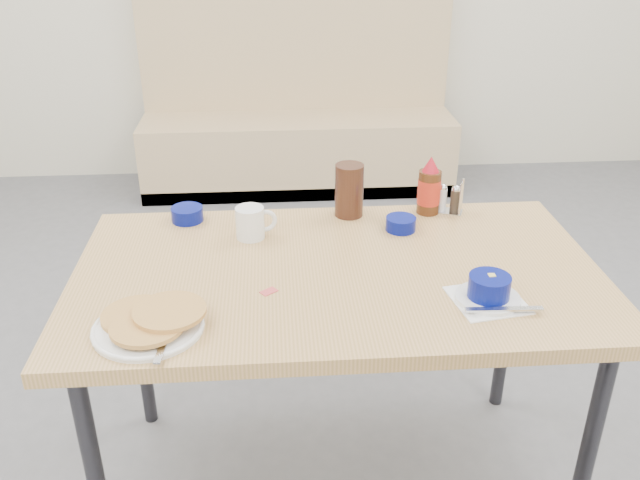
{
  "coord_description": "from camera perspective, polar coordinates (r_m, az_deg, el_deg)",
  "views": [
    {
      "loc": [
        -0.16,
        -1.32,
        1.64
      ],
      "look_at": [
        -0.04,
        0.3,
        0.82
      ],
      "focal_mm": 38.0,
      "sensor_mm": 36.0,
      "label": 1
    }
  ],
  "objects": [
    {
      "name": "grits_setting",
      "position": [
        1.7,
        14.04,
        -4.15
      ],
      "size": [
        0.21,
        0.19,
        0.07
      ],
      "rotation": [
        0.0,
        0.0,
        0.17
      ],
      "color": "white",
      "rests_on": "dining_table"
    },
    {
      "name": "condiment_caddy",
      "position": [
        2.16,
        10.76,
        3.27
      ],
      "size": [
        0.1,
        0.08,
        0.11
      ],
      "rotation": [
        0.0,
        0.0,
        -0.39
      ],
      "color": "silver",
      "rests_on": "dining_table"
    },
    {
      "name": "creamer_bowl",
      "position": [
        2.1,
        -11.12,
        2.14
      ],
      "size": [
        0.1,
        0.1,
        0.04
      ],
      "rotation": [
        0.0,
        0.0,
        -0.03
      ],
      "color": "#040E6B",
      "rests_on": "dining_table"
    },
    {
      "name": "amber_tumbler",
      "position": [
        2.08,
        2.47,
        4.21
      ],
      "size": [
        0.11,
        0.11,
        0.17
      ],
      "primitive_type": "cylinder",
      "rotation": [
        0.0,
        0.0,
        0.37
      ],
      "color": "#371C11",
      "rests_on": "dining_table"
    },
    {
      "name": "coffee_mug",
      "position": [
        1.96,
        -5.79,
        1.5
      ],
      "size": [
        0.12,
        0.08,
        0.09
      ],
      "rotation": [
        0.0,
        0.0,
        0.2
      ],
      "color": "white",
      "rests_on": "dining_table"
    },
    {
      "name": "dining_table",
      "position": [
        1.84,
        1.46,
        -4.1
      ],
      "size": [
        1.4,
        0.8,
        0.76
      ],
      "color": "tan",
      "rests_on": "ground"
    },
    {
      "name": "syrup_bottle",
      "position": [
        2.12,
        9.18,
        4.28
      ],
      "size": [
        0.07,
        0.07,
        0.19
      ],
      "rotation": [
        0.0,
        0.0,
        -0.39
      ],
      "color": "#47230F",
      "rests_on": "dining_table"
    },
    {
      "name": "pancake_plate",
      "position": [
        1.6,
        -14.12,
        -6.74
      ],
      "size": [
        0.26,
        0.28,
        0.05
      ],
      "rotation": [
        0.0,
        0.0,
        -0.4
      ],
      "color": "white",
      "rests_on": "dining_table"
    },
    {
      "name": "sugar_wrapper",
      "position": [
        1.71,
        -4.33,
        -4.34
      ],
      "size": [
        0.05,
        0.05,
        0.0
      ],
      "primitive_type": "cube",
      "rotation": [
        0.0,
        0.0,
        0.66
      ],
      "color": "#CF4546",
      "rests_on": "dining_table"
    },
    {
      "name": "booth_bench",
      "position": [
        4.3,
        -1.9,
        9.31
      ],
      "size": [
        1.9,
        0.56,
        1.22
      ],
      "color": "tan",
      "rests_on": "ground"
    },
    {
      "name": "butter_bowl",
      "position": [
        2.02,
        6.82,
        1.36
      ],
      "size": [
        0.09,
        0.09,
        0.04
      ],
      "rotation": [
        0.0,
        0.0,
        -0.12
      ],
      "color": "#040E6B",
      "rests_on": "dining_table"
    }
  ]
}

